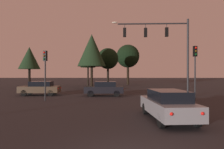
# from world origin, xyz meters

# --- Properties ---
(ground_plane) EXTENTS (168.00, 168.00, 0.00)m
(ground_plane) POSITION_xyz_m (0.00, 24.50, 0.00)
(ground_plane) COLOR #262326
(ground_plane) RESTS_ON ground
(traffic_signal_mast_arm) EXTENTS (7.60, 0.52, 7.75)m
(traffic_signal_mast_arm) POSITION_xyz_m (4.29, 14.45, 5.55)
(traffic_signal_mast_arm) COLOR #232326
(traffic_signal_mast_arm) RESTS_ON ground
(traffic_light_corner_left) EXTENTS (0.33, 0.37, 4.74)m
(traffic_light_corner_left) POSITION_xyz_m (6.33, 11.89, 3.34)
(traffic_light_corner_left) COLOR #232326
(traffic_light_corner_left) RESTS_ON ground
(traffic_light_corner_right) EXTENTS (0.35, 0.38, 4.36)m
(traffic_light_corner_right) POSITION_xyz_m (-6.66, 11.99, 3.09)
(traffic_light_corner_right) COLOR #232326
(traffic_light_corner_right) RESTS_ON ground
(car_nearside_lane) EXTENTS (2.14, 4.69, 1.52)m
(car_nearside_lane) POSITION_xyz_m (2.04, 4.91, 0.80)
(car_nearside_lane) COLOR gray
(car_nearside_lane) RESTS_ON ground
(car_crossing_left) EXTENTS (4.35, 2.09, 1.52)m
(car_crossing_left) POSITION_xyz_m (-8.72, 16.42, 0.80)
(car_crossing_left) COLOR #473828
(car_crossing_left) RESTS_ON ground
(car_crossing_right) EXTENTS (4.17, 1.73, 1.52)m
(car_crossing_right) POSITION_xyz_m (-1.67, 15.89, 0.79)
(car_crossing_right) COLOR black
(car_crossing_right) RESTS_ON ground
(tree_behind_sign) EXTENTS (4.38, 4.38, 8.45)m
(tree_behind_sign) POSITION_xyz_m (-4.04, 25.30, 5.95)
(tree_behind_sign) COLOR black
(tree_behind_sign) RESTS_ON ground
(tree_left_far) EXTENTS (3.68, 3.68, 6.85)m
(tree_left_far) POSITION_xyz_m (-1.66, 29.65, 4.98)
(tree_left_far) COLOR black
(tree_left_far) RESTS_ON ground
(tree_center_horizon) EXTENTS (4.98, 4.98, 8.65)m
(tree_center_horizon) POSITION_xyz_m (2.46, 37.75, 6.13)
(tree_center_horizon) COLOR black
(tree_center_horizon) RESTS_ON ground
(tree_right_cluster) EXTENTS (3.58, 3.58, 6.92)m
(tree_right_cluster) POSITION_xyz_m (-15.03, 28.49, 5.01)
(tree_right_cluster) COLOR black
(tree_right_cluster) RESTS_ON ground
(tree_lot_edge) EXTENTS (2.97, 2.97, 6.88)m
(tree_lot_edge) POSITION_xyz_m (-5.69, 33.77, 5.20)
(tree_lot_edge) COLOR black
(tree_lot_edge) RESTS_ON ground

